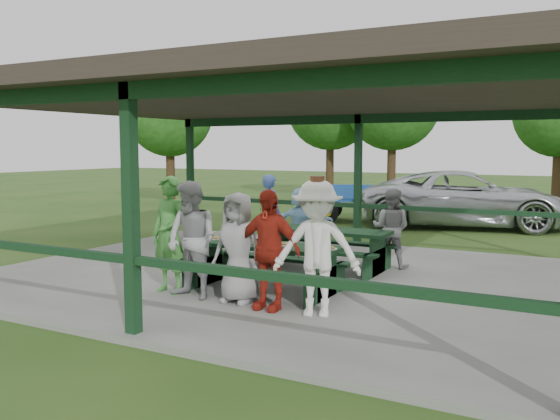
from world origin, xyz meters
The scene contains 20 objects.
ground centered at (0.00, 0.00, 0.00)m, with size 90.00×90.00×0.00m, color #254916.
concrete_slab centered at (0.00, 0.00, 0.05)m, with size 10.00×8.00×0.10m, color slate.
pavilion_structure centered at (0.00, 0.00, 3.17)m, with size 10.60×8.60×3.24m.
picnic_table_near centered at (0.34, -1.20, 0.57)m, with size 2.46×1.39×0.75m.
picnic_table_far centered at (0.51, 0.80, 0.57)m, with size 2.39×1.39×0.75m.
table_setting centered at (0.29, -1.17, 0.88)m, with size 2.30×0.45×0.10m.
contestant_green centered at (-0.90, -1.97, 1.01)m, with size 0.66×0.43×1.81m, color #3F8836.
contestant_grey_left centered at (-0.37, -2.11, 0.98)m, with size 0.85×0.66×1.76m, color #99999C.
contestant_grey_mid centered at (0.36, -1.99, 0.90)m, with size 0.78×0.51×1.61m, color gray.
contestant_red centered at (0.92, -2.10, 0.94)m, with size 0.98×0.41×1.68m, color #A22316.
contestant_white_fedora centered at (1.65, -2.07, 1.01)m, with size 1.32×0.98×1.87m.
spectator_lblue centered at (-0.46, 1.73, 0.82)m, with size 1.33×0.42×1.43m, color #9ACCEE.
spectator_blue centered at (-1.38, 2.09, 0.93)m, with size 0.61×0.40×1.67m, color #3F5CA5.
spectator_grey centered at (1.53, 1.53, 0.85)m, with size 0.72×0.56×1.49m, color gray.
pickup_truck centered at (1.50, 8.80, 0.84)m, with size 2.77×6.02×1.67m, color silver.
farm_trailer centered at (-1.86, 8.55, 0.61)m, with size 3.52×2.15×1.22m.
tree_far_left centered at (-5.95, 15.94, 4.19)m, with size 3.96×3.96×6.19m.
tree_left centered at (-2.82, 15.23, 4.18)m, with size 3.95×3.95×6.17m.
tree_mid centered at (3.51, 16.29, 3.70)m, with size 3.50×3.50×5.47m.
tree_edge_left centered at (-10.63, 10.25, 3.71)m, with size 3.51×3.51×5.49m.
Camera 1 is at (4.88, -9.14, 2.34)m, focal length 38.00 mm.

